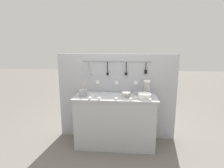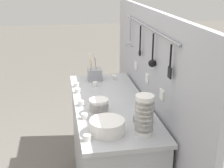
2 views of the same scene
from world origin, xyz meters
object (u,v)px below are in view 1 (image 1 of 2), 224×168
object	(u,v)px
bowl_stack_wide_centre	(147,88)
cup_edge_near	(131,99)
cup_centre	(136,98)
cup_mid_row	(126,92)
steel_mixing_bowl	(137,93)
cup_edge_far	(116,99)
bowl_stack_short_front	(126,95)
cutlery_caddy	(83,93)
cup_beside_plates	(93,96)
plate_stack	(145,96)
cup_back_left	(90,98)
cup_front_right	(150,100)
cup_back_right	(86,92)

from	to	relation	value
bowl_stack_wide_centre	cup_edge_near	size ratio (longest dim) A/B	5.54
cup_centre	cup_mid_row	distance (m)	0.40
steel_mixing_bowl	cup_edge_far	size ratio (longest dim) A/B	2.76
steel_mixing_bowl	cup_mid_row	size ratio (longest dim) A/B	2.76
bowl_stack_short_front	cutlery_caddy	world-z (taller)	cutlery_caddy
cup_beside_plates	steel_mixing_bowl	bearing A→B (deg)	17.17
plate_stack	cup_edge_far	distance (m)	0.48
cup_back_left	cup_beside_plates	size ratio (longest dim) A/B	1.00
cup_mid_row	steel_mixing_bowl	bearing A→B (deg)	-10.52
steel_mixing_bowl	cutlery_caddy	world-z (taller)	cutlery_caddy
plate_stack	cutlery_caddy	size ratio (longest dim) A/B	0.82
cutlery_caddy	bowl_stack_wide_centre	bearing A→B (deg)	9.02
bowl_stack_short_front	cup_centre	distance (m)	0.17
steel_mixing_bowl	cup_edge_far	distance (m)	0.52
bowl_stack_wide_centre	cup_edge_far	world-z (taller)	bowl_stack_wide_centre
cup_front_right	cup_back_left	distance (m)	0.97
cup_mid_row	cup_back_left	bearing A→B (deg)	-142.92
cup_back_right	cup_back_left	distance (m)	0.40
cup_front_right	cup_back_right	xyz separation A→B (m)	(-1.12, 0.37, 0.00)
steel_mixing_bowl	cup_centre	world-z (taller)	steel_mixing_bowl
cutlery_caddy	bowl_stack_short_front	bearing A→B (deg)	-4.68
cup_edge_near	cup_back_right	xyz separation A→B (m)	(-0.81, 0.36, 0.00)
cup_edge_near	cup_edge_far	bearing A→B (deg)	-178.85
cup_back_right	cup_mid_row	size ratio (longest dim) A/B	1.00
cup_edge_far	cup_beside_plates	size ratio (longest dim) A/B	1.00
cup_centre	cutlery_caddy	bearing A→B (deg)	173.20
plate_stack	cup_edge_far	bearing A→B (deg)	-164.51
plate_stack	cup_back_left	distance (m)	0.90
cup_back_left	cup_centre	distance (m)	0.75
plate_stack	bowl_stack_wide_centre	bearing A→B (deg)	76.43
cup_edge_near	cup_edge_far	world-z (taller)	same
cup_centre	cup_mid_row	xyz separation A→B (m)	(-0.17, 0.36, 0.00)
cutlery_caddy	cup_back_right	world-z (taller)	cutlery_caddy
cup_beside_plates	cup_mid_row	bearing A→B (deg)	25.69
cup_back_left	cup_edge_far	bearing A→B (deg)	0.92
cup_beside_plates	cup_front_right	bearing A→B (deg)	-9.87
cup_edge_near	cup_back_right	size ratio (longest dim) A/B	1.00
bowl_stack_wide_centre	cup_back_left	distance (m)	1.02
cutlery_caddy	cup_back_right	size ratio (longest dim) A/B	5.76
cup_edge_far	cup_beside_plates	bearing A→B (deg)	158.92
steel_mixing_bowl	cup_edge_near	world-z (taller)	steel_mixing_bowl
cup_edge_near	cup_centre	size ratio (longest dim) A/B	1.00
bowl_stack_short_front	cup_centre	bearing A→B (deg)	-16.65
cup_edge_far	cup_beside_plates	world-z (taller)	same
cup_edge_near	cup_back_right	distance (m)	0.89
bowl_stack_short_front	bowl_stack_wide_centre	xyz separation A→B (m)	(0.36, 0.24, 0.08)
cutlery_caddy	cup_back_left	size ratio (longest dim) A/B	5.76
bowl_stack_wide_centre	cup_beside_plates	size ratio (longest dim) A/B	5.54
cup_edge_near	cup_back_left	size ratio (longest dim) A/B	1.00
bowl_stack_wide_centre	cup_edge_near	distance (m)	0.46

